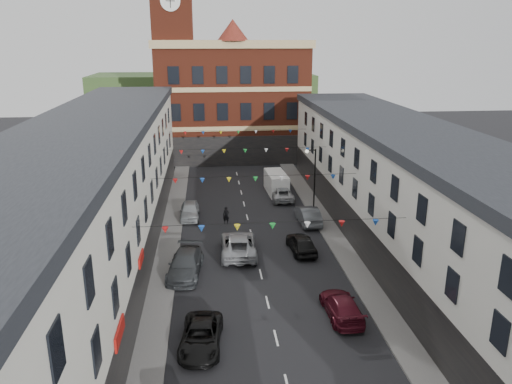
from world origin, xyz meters
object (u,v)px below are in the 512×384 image
object	(u,v)px
car_left_d	(185,264)
car_right_d	(301,243)
white_van	(276,183)
car_right_c	(342,306)
car_right_f	(282,193)
street_lamp	(312,170)
car_left_c	(201,336)
car_left_e	(190,210)
car_right_e	(308,215)
moving_car	(238,244)
pedestrian	(226,215)

from	to	relation	value
car_left_d	car_right_d	bearing A→B (deg)	25.65
white_van	car_right_c	bearing A→B (deg)	-92.04
car_left_d	car_right_f	size ratio (longest dim) A/B	1.13
street_lamp	car_left_c	distance (m)	25.07
street_lamp	car_left_e	size ratio (longest dim) A/B	1.37
car_right_d	car_right_e	xyz separation A→B (m)	(1.78, 6.32, 0.04)
car_right_d	car_right_e	bearing A→B (deg)	-110.03
car_left_d	car_right_d	size ratio (longest dim) A/B	1.24
moving_car	car_right_d	bearing A→B (deg)	-178.94
street_lamp	car_left_c	xyz separation A→B (m)	(-10.73, -22.42, -3.25)
car_left_d	car_left_e	world-z (taller)	car_left_d
car_right_c	white_van	world-z (taller)	white_van
car_right_e	car_right_f	world-z (taller)	car_right_e
car_left_c	car_right_c	bearing A→B (deg)	20.83
pedestrian	car_right_d	bearing A→B (deg)	-34.99
car_left_e	white_van	xyz separation A→B (m)	(9.17, 7.20, 0.37)
car_left_e	pedestrian	bearing A→B (deg)	-29.95
car_left_e	car_right_f	distance (m)	10.53
car_left_c	car_right_c	xyz separation A→B (m)	(8.43, 2.34, 0.03)
street_lamp	car_right_c	xyz separation A→B (m)	(-2.30, -20.09, -3.22)
street_lamp	moving_car	xyz separation A→B (m)	(-7.91, -10.35, -3.09)
car_right_f	pedestrian	world-z (taller)	pedestrian
car_left_d	pedestrian	xyz separation A→B (m)	(3.29, 9.90, 0.03)
car_left_e	car_right_f	size ratio (longest dim) A/B	0.91
white_van	car_right_e	bearing A→B (deg)	-83.73
car_left_e	moving_car	size ratio (longest dim) A/B	0.75
car_left_c	moving_car	world-z (taller)	moving_car
car_left_e	white_van	distance (m)	11.66
car_left_c	car_right_d	size ratio (longest dim) A/B	1.08
car_left_e	moving_car	xyz separation A→B (m)	(4.01, -8.69, 0.06)
car_right_f	white_van	world-z (taller)	white_van
street_lamp	car_right_e	xyz separation A→B (m)	(-1.17, -4.09, -3.12)
car_right_e	white_van	bearing A→B (deg)	-82.36
white_van	car_right_f	bearing A→B (deg)	-87.48
car_left_e	car_right_e	bearing A→B (deg)	-12.63
car_right_e	moving_car	bearing A→B (deg)	41.19
street_lamp	pedestrian	bearing A→B (deg)	-157.37
street_lamp	white_van	xyz separation A→B (m)	(-2.75, 5.54, -2.79)
car_left_e	street_lamp	bearing A→B (deg)	8.02
car_right_d	car_right_c	bearing A→B (deg)	89.58
street_lamp	car_left_e	distance (m)	12.44
moving_car	pedestrian	bearing A→B (deg)	-82.50
car_right_e	white_van	xyz separation A→B (m)	(-1.58, 9.63, 0.33)
car_right_c	car_right_f	world-z (taller)	car_right_c
street_lamp	car_right_d	size ratio (longest dim) A/B	1.37
car_right_e	car_right_f	size ratio (longest dim) A/B	1.00
car_right_c	car_right_f	distance (m)	23.15
car_left_e	pedestrian	xyz separation A→B (m)	(3.32, -1.92, 0.07)
car_right_f	pedestrian	size ratio (longest dim) A/B	2.94
car_right_c	car_right_e	size ratio (longest dim) A/B	0.98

